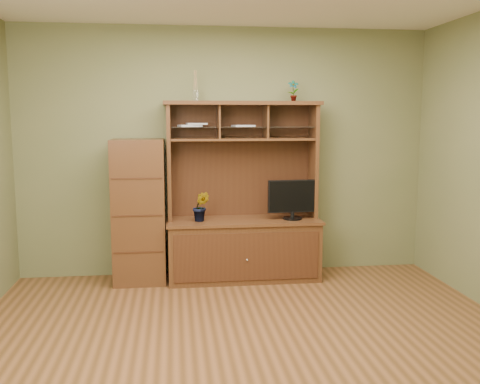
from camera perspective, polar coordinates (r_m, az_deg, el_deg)
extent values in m
cube|color=#553418|center=(4.28, 1.19, -16.04)|extent=(4.50, 4.00, 0.02)
cube|color=#5F683D|center=(5.92, -1.58, 4.27)|extent=(4.50, 0.02, 2.70)
cube|color=#5F683D|center=(1.98, 9.72, -3.29)|extent=(4.50, 0.02, 2.70)
cube|color=#442713|center=(5.80, 0.37, -6.22)|extent=(1.60, 0.55, 0.62)
cube|color=#34190E|center=(5.53, 0.75, -6.93)|extent=(1.50, 0.01, 0.50)
sphere|color=silver|center=(5.52, 0.77, -7.28)|extent=(0.02, 0.02, 0.02)
cube|color=#442713|center=(5.73, 0.37, -3.07)|extent=(1.64, 0.59, 0.03)
cube|color=#442713|center=(5.69, -7.58, 3.30)|extent=(0.04, 0.35, 1.25)
cube|color=#442713|center=(5.89, 7.81, 3.45)|extent=(0.04, 0.35, 1.25)
cube|color=#34190E|center=(5.90, 0.04, 3.53)|extent=(1.52, 0.02, 1.25)
cube|color=#442713|center=(5.72, 0.25, 9.45)|extent=(1.66, 0.40, 0.04)
cube|color=#442713|center=(5.73, 0.25, 5.65)|extent=(1.52, 0.32, 0.02)
cube|color=#442713|center=(5.69, -2.30, 7.50)|extent=(0.02, 0.31, 0.35)
cube|color=#442713|center=(5.76, 2.77, 7.51)|extent=(0.02, 0.31, 0.35)
cube|color=silver|center=(5.71, 0.26, 6.95)|extent=(1.50, 0.27, 0.01)
cylinder|color=black|center=(5.76, 5.61, -2.80)|extent=(0.21, 0.21, 0.02)
cylinder|color=black|center=(5.75, 5.62, -2.38)|extent=(0.04, 0.04, 0.07)
cube|color=black|center=(5.72, 5.64, -0.45)|extent=(0.53, 0.07, 0.34)
imported|color=#37591E|center=(5.60, -4.19, -1.55)|extent=(0.19, 0.17, 0.32)
imported|color=#2C6A25|center=(5.82, 5.71, 10.70)|extent=(0.12, 0.09, 0.23)
cylinder|color=silver|center=(5.68, -4.77, 10.21)|extent=(0.06, 0.06, 0.11)
cylinder|color=#A98554|center=(5.69, -4.79, 11.81)|extent=(0.04, 0.04, 0.20)
cube|color=silver|center=(5.68, -5.38, 7.05)|extent=(0.26, 0.22, 0.02)
cube|color=silver|center=(5.68, -4.67, 7.26)|extent=(0.23, 0.18, 0.02)
cube|color=silver|center=(5.72, 0.34, 7.08)|extent=(0.25, 0.21, 0.02)
cube|color=#442713|center=(5.70, -10.70, -2.04)|extent=(0.54, 0.48, 1.51)
cube|color=#34190E|center=(5.54, -10.76, -6.32)|extent=(0.50, 0.01, 0.02)
cube|color=#34190E|center=(5.46, -10.86, -2.49)|extent=(0.50, 0.01, 0.01)
cube|color=#34190E|center=(5.41, -10.97, 1.45)|extent=(0.50, 0.01, 0.02)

